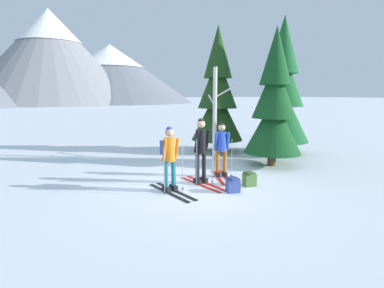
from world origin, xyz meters
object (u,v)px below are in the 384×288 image
at_px(skier_in_black, 201,148).
at_px(backpack_on_snow_beside, 249,179).
at_px(skier_in_blue, 222,148).
at_px(pine_tree_near, 274,104).
at_px(pine_tree_mid, 282,92).
at_px(birch_tree_tall, 215,113).
at_px(backpack_on_snow_front, 233,185).
at_px(pine_tree_far, 217,95).
at_px(skier_in_orange, 169,156).

xyz_separation_m(skier_in_black, backpack_on_snow_beside, (1.05, -0.80, -0.82)).
xyz_separation_m(skier_in_blue, pine_tree_near, (2.35, 0.42, 1.25)).
bearing_deg(skier_in_black, pine_tree_mid, 24.20).
xyz_separation_m(skier_in_black, skier_in_blue, (0.88, 0.33, -0.13)).
xyz_separation_m(skier_in_blue, pine_tree_mid, (4.07, 1.89, 1.65)).
bearing_deg(birch_tree_tall, backpack_on_snow_beside, -104.89).
height_order(pine_tree_near, backpack_on_snow_front, pine_tree_near).
bearing_deg(pine_tree_near, backpack_on_snow_beside, -144.44).
distance_m(pine_tree_mid, backpack_on_snow_beside, 5.46).
xyz_separation_m(backpack_on_snow_front, backpack_on_snow_beside, (0.70, 0.23, 0.00)).
distance_m(skier_in_black, birch_tree_tall, 3.14).
relative_size(pine_tree_near, birch_tree_tall, 1.37).
distance_m(skier_in_black, pine_tree_far, 5.05).
xyz_separation_m(pine_tree_mid, backpack_on_snow_beside, (-3.89, -3.03, -2.34)).
bearing_deg(pine_tree_mid, skier_in_orange, -157.73).
distance_m(skier_in_black, backpack_on_snow_beside, 1.56).
bearing_deg(pine_tree_near, birch_tree_tall, 129.19).
relative_size(pine_tree_mid, backpack_on_snow_beside, 14.52).
xyz_separation_m(skier_in_black, pine_tree_near, (3.23, 0.75, 1.12)).
relative_size(skier_in_blue, backpack_on_snow_beside, 4.28).
bearing_deg(skier_in_orange, pine_tree_mid, 22.27).
relative_size(skier_in_black, backpack_on_snow_front, 4.77).
height_order(pine_tree_far, backpack_on_snow_front, pine_tree_far).
bearing_deg(pine_tree_far, backpack_on_snow_front, -117.72).
bearing_deg(birch_tree_tall, pine_tree_near, -50.81).
relative_size(skier_in_orange, pine_tree_near, 0.38).
distance_m(skier_in_black, pine_tree_mid, 5.63).
bearing_deg(pine_tree_far, pine_tree_mid, -39.25).
relative_size(pine_tree_mid, birch_tree_tall, 1.62).
bearing_deg(backpack_on_snow_beside, backpack_on_snow_front, -161.74).
bearing_deg(skier_in_orange, skier_in_black, 12.35).
distance_m(skier_in_orange, skier_in_blue, 2.00).
bearing_deg(skier_in_blue, backpack_on_snow_beside, -81.28).
bearing_deg(pine_tree_far, pine_tree_near, -84.59).
relative_size(skier_in_black, birch_tree_tall, 0.53).
bearing_deg(backpack_on_snow_front, pine_tree_mid, 35.35).
distance_m(pine_tree_mid, pine_tree_far, 2.60).
xyz_separation_m(skier_in_black, birch_tree_tall, (1.90, 2.38, 0.75)).
bearing_deg(skier_in_blue, birch_tree_tall, 63.48).
distance_m(skier_in_black, skier_in_blue, 0.95).
bearing_deg(backpack_on_snow_beside, skier_in_orange, 164.59).
xyz_separation_m(pine_tree_mid, backpack_on_snow_front, (-4.59, -3.26, -2.34)).
distance_m(birch_tree_tall, backpack_on_snow_front, 4.06).
relative_size(skier_in_black, pine_tree_far, 0.34).
distance_m(skier_in_orange, birch_tree_tall, 4.01).
distance_m(backpack_on_snow_front, backpack_on_snow_beside, 0.74).
bearing_deg(pine_tree_near, skier_in_orange, -167.09).
height_order(skier_in_blue, pine_tree_mid, pine_tree_mid).
distance_m(skier_in_orange, skier_in_black, 1.06).
bearing_deg(skier_in_blue, skier_in_orange, -163.71).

